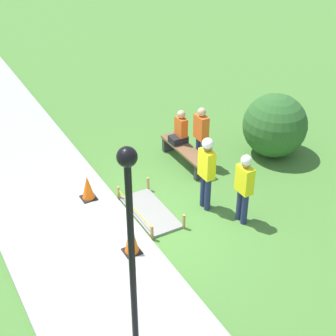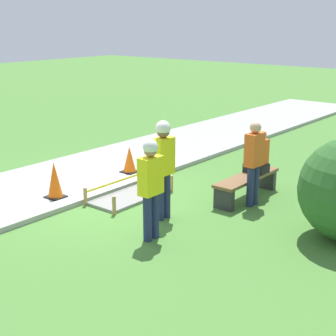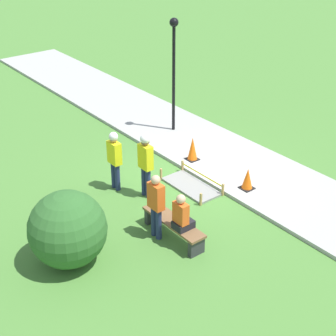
% 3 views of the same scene
% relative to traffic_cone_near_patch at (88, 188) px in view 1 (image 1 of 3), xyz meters
% --- Properties ---
extents(ground_plane, '(60.00, 60.00, 0.00)m').
position_rel_traffic_cone_near_patch_xyz_m(ground_plane, '(1.49, 0.58, -0.39)').
color(ground_plane, '#477A33').
extents(sidewalk, '(28.00, 2.82, 0.10)m').
position_rel_traffic_cone_near_patch_xyz_m(sidewalk, '(1.49, -0.83, -0.34)').
color(sidewalk, '#9E9E99').
rests_on(sidewalk, ground_plane).
extents(wet_concrete_patch, '(1.72, 0.82, 0.35)m').
position_rel_traffic_cone_near_patch_xyz_m(wet_concrete_patch, '(1.09, 1.03, -0.36)').
color(wet_concrete_patch, gray).
rests_on(wet_concrete_patch, ground_plane).
extents(traffic_cone_near_patch, '(0.34, 0.34, 0.59)m').
position_rel_traffic_cone_near_patch_xyz_m(traffic_cone_near_patch, '(0.00, 0.00, 0.00)').
color(traffic_cone_near_patch, black).
rests_on(traffic_cone_near_patch, sidewalk).
extents(traffic_cone_far_patch, '(0.34, 0.34, 0.71)m').
position_rel_traffic_cone_near_patch_xyz_m(traffic_cone_far_patch, '(2.17, 0.06, 0.06)').
color(traffic_cone_far_patch, black).
rests_on(traffic_cone_far_patch, sidewalk).
extents(park_bench, '(1.82, 0.44, 0.46)m').
position_rel_traffic_cone_near_patch_xyz_m(park_bench, '(-0.39, 2.82, -0.06)').
color(park_bench, '#2D2D33').
rests_on(park_bench, ground_plane).
extents(person_seated_on_bench, '(0.36, 0.44, 0.89)m').
position_rel_traffic_cone_near_patch_xyz_m(person_seated_on_bench, '(-0.74, 2.87, 0.42)').
color(person_seated_on_bench, black).
rests_on(person_seated_on_bench, park_bench).
extents(worker_supervisor, '(0.40, 0.24, 1.67)m').
position_rel_traffic_cone_near_patch_xyz_m(worker_supervisor, '(2.31, 2.65, 0.58)').
color(worker_supervisor, navy).
rests_on(worker_supervisor, ground_plane).
extents(worker_assistant, '(0.40, 0.26, 1.79)m').
position_rel_traffic_cone_near_patch_xyz_m(worker_assistant, '(1.49, 2.23, 0.67)').
color(worker_assistant, navy).
rests_on(worker_assistant, ground_plane).
extents(bystander_in_orange_shirt, '(0.40, 0.22, 1.63)m').
position_rel_traffic_cone_near_patch_xyz_m(bystander_in_orange_shirt, '(-0.12, 3.11, 0.52)').
color(bystander_in_orange_shirt, navy).
rests_on(bystander_in_orange_shirt, ground_plane).
extents(lamppost_near, '(0.28, 0.28, 3.66)m').
position_rel_traffic_cone_near_patch_xyz_m(lamppost_near, '(4.21, -0.85, 2.12)').
color(lamppost_near, black).
rests_on(lamppost_near, sidewalk).
extents(shrub_rounded_near, '(1.69, 1.69, 1.69)m').
position_rel_traffic_cone_near_patch_xyz_m(shrub_rounded_near, '(0.31, 5.13, 0.45)').
color(shrub_rounded_near, '#2D6028').
rests_on(shrub_rounded_near, ground_plane).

